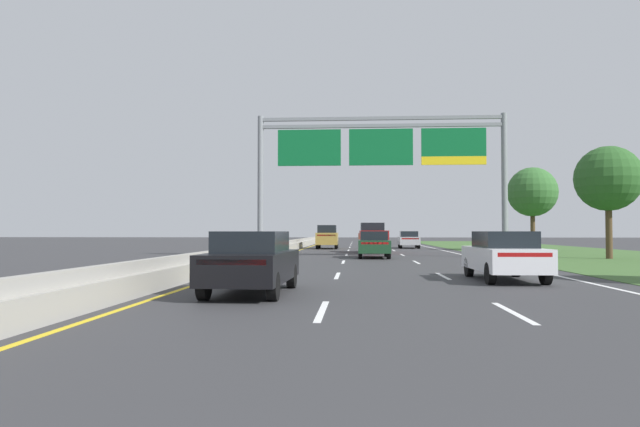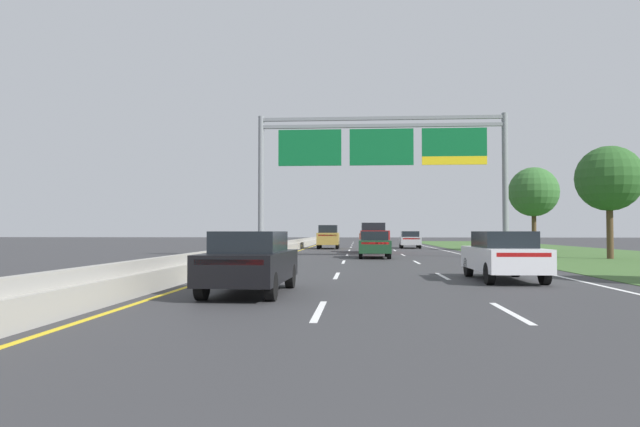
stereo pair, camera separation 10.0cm
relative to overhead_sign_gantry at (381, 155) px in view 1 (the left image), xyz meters
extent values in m
plane|color=#333335|center=(-0.30, 1.14, -6.20)|extent=(220.00, 220.00, 0.00)
cube|color=white|center=(-2.15, -23.36, -6.19)|extent=(0.14, 3.00, 0.01)
cube|color=white|center=(-2.15, -14.36, -6.19)|extent=(0.14, 3.00, 0.01)
cube|color=white|center=(-2.15, -5.36, -6.19)|extent=(0.14, 3.00, 0.01)
cube|color=white|center=(-2.15, 3.64, -6.19)|extent=(0.14, 3.00, 0.01)
cube|color=white|center=(-2.15, 12.64, -6.19)|extent=(0.14, 3.00, 0.01)
cube|color=white|center=(-2.15, 21.64, -6.19)|extent=(0.14, 3.00, 0.01)
cube|color=white|center=(-2.15, 30.64, -6.19)|extent=(0.14, 3.00, 0.01)
cube|color=white|center=(-2.15, 39.64, -6.19)|extent=(0.14, 3.00, 0.01)
cube|color=white|center=(-2.15, 48.64, -6.19)|extent=(0.14, 3.00, 0.01)
cube|color=white|center=(1.55, -23.36, -6.19)|extent=(0.14, 3.00, 0.01)
cube|color=white|center=(1.55, -14.36, -6.19)|extent=(0.14, 3.00, 0.01)
cube|color=white|center=(1.55, -5.36, -6.19)|extent=(0.14, 3.00, 0.01)
cube|color=white|center=(1.55, 3.64, -6.19)|extent=(0.14, 3.00, 0.01)
cube|color=white|center=(1.55, 12.64, -6.19)|extent=(0.14, 3.00, 0.01)
cube|color=white|center=(1.55, 21.64, -6.19)|extent=(0.14, 3.00, 0.01)
cube|color=white|center=(1.55, 30.64, -6.19)|extent=(0.14, 3.00, 0.01)
cube|color=white|center=(1.55, 39.64, -6.19)|extent=(0.14, 3.00, 0.01)
cube|color=white|center=(1.55, 48.64, -6.19)|extent=(0.14, 3.00, 0.01)
cube|color=white|center=(5.60, 1.14, -6.19)|extent=(0.16, 106.00, 0.01)
cube|color=gold|center=(-6.20, 1.14, -6.19)|extent=(0.16, 106.00, 0.01)
cube|color=#3D602D|center=(13.65, 1.14, -6.19)|extent=(14.00, 110.00, 0.02)
cube|color=#99968E|center=(-6.90, 1.14, -5.92)|extent=(0.60, 110.00, 0.55)
cube|color=#99968E|center=(-6.90, 1.14, -5.50)|extent=(0.25, 110.00, 0.30)
cylinder|color=gray|center=(-7.35, 0.08, -1.87)|extent=(0.36, 0.36, 8.65)
cylinder|color=gray|center=(7.35, 0.08, -1.87)|extent=(0.36, 0.36, 8.65)
cube|color=gray|center=(0.00, 0.08, 2.23)|extent=(14.70, 0.24, 0.20)
cube|color=gray|center=(0.00, 0.08, 1.78)|extent=(14.70, 0.24, 0.20)
cube|color=#0C602D|center=(-4.33, -0.10, 0.45)|extent=(3.83, 0.12, 2.21)
cube|color=#0C602D|center=(0.00, -0.10, 0.45)|extent=(3.83, 0.12, 2.21)
cube|color=#0C602D|center=(4.33, -0.10, 0.70)|extent=(3.83, 0.12, 1.71)
cube|color=yellow|center=(4.33, -0.10, -0.40)|extent=(3.83, 0.12, 0.50)
cube|color=maroon|center=(-0.29, 7.66, -5.28)|extent=(2.11, 5.44, 1.00)
cube|color=black|center=(-0.31, 8.51, -4.39)|extent=(1.76, 1.94, 0.78)
cube|color=#B21414|center=(-0.23, 5.00, -4.98)|extent=(1.68, 0.12, 0.12)
cube|color=maroon|center=(-0.25, 5.93, -4.68)|extent=(2.04, 1.99, 0.20)
cylinder|color=black|center=(-1.18, 9.48, -5.78)|extent=(0.32, 0.85, 0.84)
cylinder|color=black|center=(0.52, 9.51, -5.78)|extent=(0.32, 0.85, 0.84)
cylinder|color=black|center=(-1.10, 5.80, -5.78)|extent=(0.32, 0.85, 0.84)
cylinder|color=black|center=(0.60, 5.84, -5.78)|extent=(0.32, 0.85, 0.84)
cube|color=#193D23|center=(-0.46, -0.58, -5.51)|extent=(1.84, 4.41, 0.72)
cube|color=black|center=(-0.46, -0.63, -4.89)|extent=(1.57, 2.31, 0.52)
cube|color=#B21414|center=(-0.47, -2.74, -5.29)|extent=(1.53, 0.09, 0.12)
cylinder|color=black|center=(-1.25, 0.92, -5.87)|extent=(0.22, 0.66, 0.66)
cylinder|color=black|center=(0.35, 0.91, -5.87)|extent=(0.22, 0.66, 0.66)
cylinder|color=black|center=(-1.27, -2.07, -5.87)|extent=(0.22, 0.66, 0.66)
cylinder|color=black|center=(0.33, -2.08, -5.87)|extent=(0.22, 0.66, 0.66)
cube|color=#A38438|center=(-4.12, 17.10, -5.29)|extent=(1.97, 4.73, 1.05)
cube|color=black|center=(-4.12, 16.95, -4.43)|extent=(1.68, 3.02, 0.68)
cube|color=#B21414|center=(-4.09, 14.79, -4.98)|extent=(1.60, 0.10, 0.12)
cylinder|color=black|center=(-4.96, 18.69, -5.82)|extent=(0.27, 0.76, 0.76)
cylinder|color=black|center=(-3.32, 18.71, -5.82)|extent=(0.27, 0.76, 0.76)
cylinder|color=black|center=(-4.92, 15.49, -5.82)|extent=(0.27, 0.76, 0.76)
cylinder|color=black|center=(-3.28, 15.51, -5.82)|extent=(0.27, 0.76, 0.76)
cube|color=silver|center=(3.25, -15.95, -5.51)|extent=(1.89, 4.43, 0.72)
cube|color=black|center=(3.25, -16.00, -4.89)|extent=(1.60, 2.32, 0.52)
cube|color=#B21414|center=(3.28, -18.11, -5.29)|extent=(1.53, 0.10, 0.12)
cylinder|color=black|center=(2.42, -14.47, -5.87)|extent=(0.23, 0.66, 0.66)
cylinder|color=black|center=(4.02, -14.45, -5.87)|extent=(0.23, 0.66, 0.66)
cylinder|color=black|center=(2.47, -17.46, -5.87)|extent=(0.23, 0.66, 0.66)
cylinder|color=black|center=(4.07, -17.44, -5.87)|extent=(0.23, 0.66, 0.66)
cube|color=#B2B5BA|center=(3.35, 19.02, -5.51)|extent=(1.94, 4.45, 0.72)
cube|color=black|center=(3.35, 18.97, -4.89)|extent=(1.63, 2.34, 0.52)
cube|color=#B21414|center=(3.30, 16.86, -5.29)|extent=(1.53, 0.12, 0.12)
cylinder|color=black|center=(2.59, 20.53, -5.87)|extent=(0.24, 0.67, 0.66)
cylinder|color=black|center=(4.19, 20.49, -5.87)|extent=(0.24, 0.67, 0.66)
cylinder|color=black|center=(2.52, 17.54, -5.87)|extent=(0.24, 0.67, 0.66)
cylinder|color=black|center=(4.11, 17.50, -5.87)|extent=(0.24, 0.67, 0.66)
cube|color=black|center=(-4.10, -20.33, -5.51)|extent=(1.93, 4.44, 0.72)
cube|color=black|center=(-4.10, -20.38, -4.89)|extent=(1.62, 2.34, 0.52)
cube|color=#B21414|center=(-4.16, -22.49, -5.29)|extent=(1.53, 0.12, 0.12)
cylinder|color=black|center=(-4.87, -18.81, -5.87)|extent=(0.24, 0.67, 0.66)
cylinder|color=black|center=(-3.27, -18.85, -5.87)|extent=(0.24, 0.67, 0.66)
cylinder|color=black|center=(-4.94, -21.80, -5.87)|extent=(0.24, 0.67, 0.66)
cylinder|color=black|center=(-3.34, -21.84, -5.87)|extent=(0.24, 0.67, 0.66)
cylinder|color=#4C3823|center=(12.81, -1.21, -4.65)|extent=(0.36, 0.36, 3.09)
sphere|color=#285623|center=(12.81, -1.21, -1.63)|extent=(3.70, 3.70, 3.70)
cylinder|color=#4C3823|center=(12.66, 12.37, -4.62)|extent=(0.36, 0.36, 3.15)
sphere|color=#33662D|center=(12.66, 12.37, -1.46)|extent=(3.96, 3.96, 3.96)
camera|label=1|loc=(-1.46, -34.72, -4.62)|focal=32.25mm
camera|label=2|loc=(-1.36, -34.71, -4.62)|focal=32.25mm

